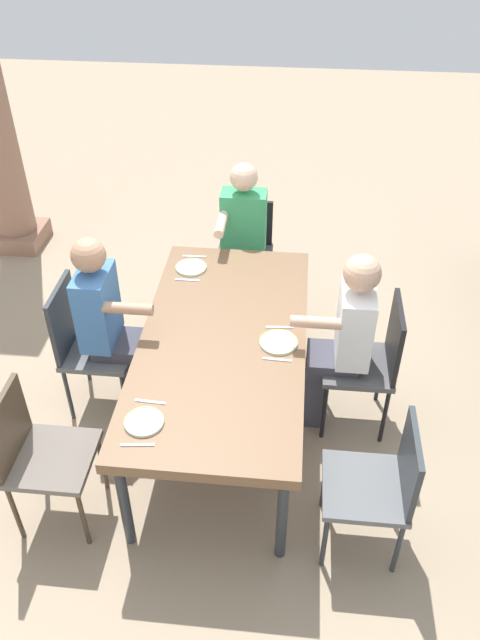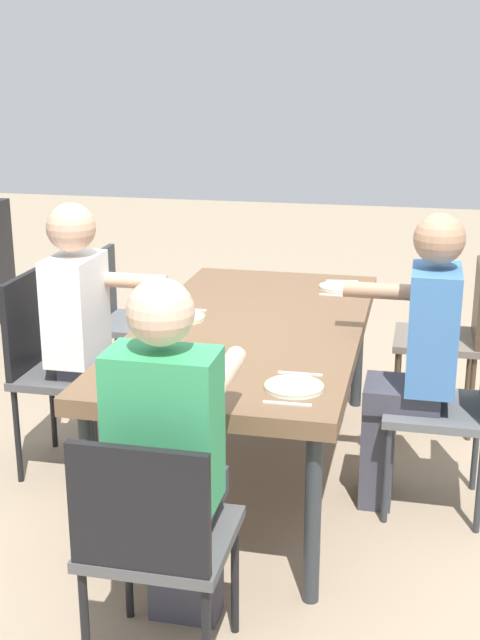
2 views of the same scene
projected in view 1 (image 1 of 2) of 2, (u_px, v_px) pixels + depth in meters
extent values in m
plane|color=gray|center=(225.00, 422.00, 4.25)|extent=(16.00, 16.00, 0.00)
cube|color=brown|center=(223.00, 343.00, 3.81)|extent=(2.03, 1.00, 0.07)
cylinder|color=#2D3338|center=(125.00, 503.00, 3.34)|extent=(0.06, 0.06, 0.67)
cylinder|color=#2D3338|center=(184.00, 298.00, 4.80)|extent=(0.06, 0.06, 0.67)
cylinder|color=#2D3338|center=(282.00, 517.00, 3.28)|extent=(0.06, 0.06, 0.67)
cylinder|color=#2D3338|center=(294.00, 304.00, 4.74)|extent=(0.06, 0.06, 0.67)
cube|color=#6A6158|center=(53.00, 459.00, 3.41)|extent=(0.44, 0.44, 0.04)
cube|color=#473828|center=(8.00, 429.00, 3.29)|extent=(0.42, 0.03, 0.42)
cylinder|color=#473828|center=(83.00, 518.00, 3.40)|extent=(0.03, 0.03, 0.45)
cylinder|color=#473828|center=(102.00, 463.00, 3.69)|extent=(0.03, 0.03, 0.45)
cylinder|color=#473828|center=(15.00, 512.00, 3.43)|extent=(0.03, 0.03, 0.45)
cylinder|color=#473828|center=(40.00, 458.00, 3.72)|extent=(0.03, 0.03, 0.45)
cube|color=#5B5E61|center=(364.00, 487.00, 3.29)|extent=(0.44, 0.44, 0.04)
cube|color=#2D3338|center=(410.00, 465.00, 3.15)|extent=(0.42, 0.03, 0.42)
cylinder|color=#2D3338|center=(324.00, 482.00, 3.60)|extent=(0.03, 0.03, 0.43)
cylinder|color=#2D3338|center=(325.00, 541.00, 3.30)|extent=(0.03, 0.03, 0.43)
cylinder|color=#2D3338|center=(391.00, 488.00, 3.57)|extent=(0.03, 0.03, 0.43)
cylinder|color=#2D3338|center=(398.00, 548.00, 3.27)|extent=(0.03, 0.03, 0.43)
cube|color=#5B5E61|center=(100.00, 350.00, 4.14)|extent=(0.44, 0.44, 0.04)
cube|color=#2D3338|center=(64.00, 319.00, 4.00)|extent=(0.42, 0.03, 0.49)
cylinder|color=#2D3338|center=(125.00, 398.00, 4.12)|extent=(0.03, 0.03, 0.44)
cylinder|color=#2D3338|center=(138.00, 360.00, 4.42)|extent=(0.03, 0.03, 0.44)
cylinder|color=#2D3338|center=(68.00, 394.00, 4.15)|extent=(0.03, 0.03, 0.44)
cylinder|color=#2D3338|center=(85.00, 356.00, 4.45)|extent=(0.03, 0.03, 0.44)
cube|color=#4F4F50|center=(357.00, 365.00, 3.99)|extent=(0.44, 0.44, 0.04)
cube|color=black|center=(395.00, 339.00, 3.83)|extent=(0.42, 0.03, 0.47)
cylinder|color=black|center=(324.00, 371.00, 4.31)|extent=(0.03, 0.03, 0.46)
cylinder|color=black|center=(324.00, 412.00, 4.01)|extent=(0.03, 0.03, 0.46)
cylinder|color=black|center=(380.00, 375.00, 4.28)|extent=(0.03, 0.03, 0.46)
cylinder|color=black|center=(384.00, 416.00, 3.98)|extent=(0.03, 0.03, 0.46)
cube|color=#4F4F50|center=(244.00, 258.00, 5.03)|extent=(0.44, 0.44, 0.04)
cube|color=black|center=(247.00, 223.00, 5.06)|extent=(0.03, 0.42, 0.40)
cylinder|color=black|center=(218.00, 294.00, 5.04)|extent=(0.03, 0.03, 0.44)
cylinder|color=black|center=(265.00, 297.00, 5.01)|extent=(0.03, 0.03, 0.44)
cylinder|color=black|center=(224.00, 268.00, 5.33)|extent=(0.03, 0.03, 0.44)
cylinder|color=black|center=(268.00, 271.00, 5.30)|extent=(0.03, 0.03, 0.44)
cube|color=#3F3F4C|center=(138.00, 378.00, 4.26)|extent=(0.24, 0.14, 0.46)
cube|color=#3F3F4C|center=(121.00, 345.00, 4.09)|extent=(0.28, 0.32, 0.10)
cube|color=#3F72B2|center=(97.00, 307.00, 3.91)|extent=(0.34, 0.20, 0.51)
sphere|color=tan|center=(88.00, 255.00, 3.68)|extent=(0.21, 0.21, 0.21)
cylinder|color=tan|center=(128.00, 308.00, 3.71)|extent=(0.07, 0.30, 0.07)
cube|color=#3F3F4C|center=(241.00, 299.00, 4.97)|extent=(0.14, 0.24, 0.46)
cube|color=#3F3F4C|center=(242.00, 263.00, 4.87)|extent=(0.32, 0.28, 0.10)
cube|color=#389E60|center=(244.00, 222.00, 4.77)|extent=(0.20, 0.34, 0.49)
sphere|color=beige|center=(244.00, 177.00, 4.54)|extent=(0.20, 0.20, 0.20)
cylinder|color=beige|center=(221.00, 224.00, 4.53)|extent=(0.30, 0.07, 0.07)
cube|color=#3F3F4C|center=(315.00, 390.00, 4.16)|extent=(0.24, 0.14, 0.46)
cube|color=#3F3F4C|center=(332.00, 360.00, 3.98)|extent=(0.28, 0.32, 0.10)
cube|color=white|center=(355.00, 325.00, 3.79)|extent=(0.34, 0.20, 0.49)
sphere|color=tan|center=(362.00, 273.00, 3.56)|extent=(0.22, 0.22, 0.22)
cylinder|color=tan|center=(316.00, 323.00, 3.64)|extent=(0.07, 0.30, 0.07)
cube|color=#936B56|center=(19.00, 236.00, 6.03)|extent=(0.48, 0.48, 0.16)
cylinder|color=white|center=(144.00, 422.00, 3.25)|extent=(0.21, 0.21, 0.01)
torus|color=#A4C786|center=(144.00, 421.00, 3.24)|extent=(0.21, 0.21, 0.01)
cube|color=silver|center=(137.00, 445.00, 3.13)|extent=(0.04, 0.17, 0.01)
cube|color=silver|center=(150.00, 402.00, 3.37)|extent=(0.03, 0.17, 0.01)
cylinder|color=silver|center=(279.00, 343.00, 3.75)|extent=(0.23, 0.23, 0.01)
torus|color=#A0BE77|center=(279.00, 342.00, 3.75)|extent=(0.23, 0.23, 0.01)
cube|color=silver|center=(277.00, 360.00, 3.63)|extent=(0.02, 0.17, 0.01)
cube|color=silver|center=(280.00, 327.00, 3.87)|extent=(0.03, 0.17, 0.01)
cylinder|color=white|center=(191.00, 268.00, 4.39)|extent=(0.22, 0.22, 0.01)
torus|color=#A4C786|center=(191.00, 267.00, 4.38)|extent=(0.22, 0.22, 0.01)
cube|color=silver|center=(188.00, 280.00, 4.27)|extent=(0.02, 0.17, 0.01)
cube|color=silver|center=(194.00, 256.00, 4.51)|extent=(0.02, 0.17, 0.01)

